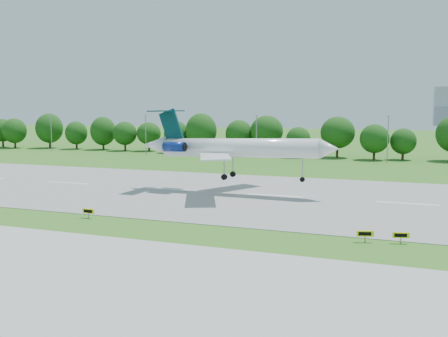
{
  "coord_description": "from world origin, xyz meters",
  "views": [
    {
      "loc": [
        19.47,
        -52.09,
        13.95
      ],
      "look_at": [
        -6.21,
        18.0,
        5.0
      ],
      "focal_mm": 40.0,
      "sensor_mm": 36.0,
      "label": 1
    }
  ],
  "objects_px": {
    "taxi_sign_left": "(88,211)",
    "service_vehicle_b": "(213,155)",
    "service_vehicle_a": "(206,154)",
    "airliner": "(229,147)"
  },
  "relations": [
    {
      "from": "airliner",
      "to": "service_vehicle_a",
      "type": "relative_size",
      "value": 8.88
    },
    {
      "from": "taxi_sign_left",
      "to": "service_vehicle_b",
      "type": "relative_size",
      "value": 0.55
    },
    {
      "from": "taxi_sign_left",
      "to": "service_vehicle_a",
      "type": "relative_size",
      "value": 0.46
    },
    {
      "from": "service_vehicle_a",
      "to": "taxi_sign_left",
      "type": "bearing_deg",
      "value": 177.18
    },
    {
      "from": "service_vehicle_a",
      "to": "airliner",
      "type": "bearing_deg",
      "value": -169.48
    },
    {
      "from": "service_vehicle_a",
      "to": "service_vehicle_b",
      "type": "relative_size",
      "value": 1.19
    },
    {
      "from": "airliner",
      "to": "service_vehicle_a",
      "type": "bearing_deg",
      "value": 117.39
    },
    {
      "from": "taxi_sign_left",
      "to": "airliner",
      "type": "bearing_deg",
      "value": 69.95
    },
    {
      "from": "airliner",
      "to": "taxi_sign_left",
      "type": "relative_size",
      "value": 19.28
    },
    {
      "from": "service_vehicle_a",
      "to": "service_vehicle_b",
      "type": "distance_m",
      "value": 3.11
    }
  ]
}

